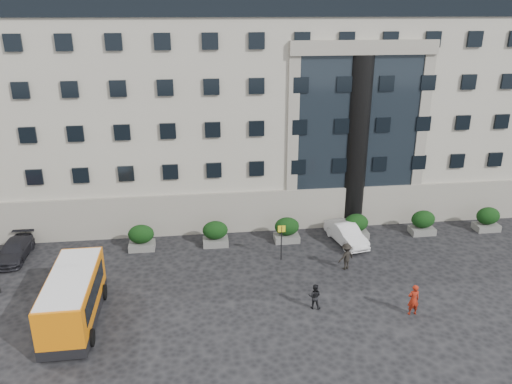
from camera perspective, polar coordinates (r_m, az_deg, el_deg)
ground at (r=29.49m, az=-6.24°, el=-12.87°), size 120.00×120.00×0.00m
civic_building at (r=47.62m, az=0.08°, el=11.78°), size 44.00×24.00×18.00m
entrance_column at (r=38.22m, az=11.35°, el=5.41°), size 1.80×1.80×13.00m
hedge_a at (r=36.10m, az=-12.97°, el=-5.06°), size 1.80×1.26×1.84m
hedge_b at (r=35.89m, az=-4.67°, el=-4.72°), size 1.80×1.26×1.84m
hedge_c at (r=36.43m, az=3.54°, el=-4.29°), size 1.80×1.26×1.84m
hedge_d at (r=37.69m, az=11.36°, el=-3.80°), size 1.80×1.26×1.84m
hedge_e at (r=39.60m, az=18.53°, el=-3.29°), size 1.80×1.26×1.84m
hedge_f at (r=42.07m, az=24.95°, el=-2.79°), size 1.80×1.26×1.84m
bus_stop_sign at (r=33.45m, az=2.93°, el=-5.12°), size 0.50×0.08×2.52m
minibus at (r=28.91m, az=-20.19°, el=-11.21°), size 2.66×6.85×2.85m
red_truck at (r=47.67m, az=-24.06°, el=0.57°), size 2.71×5.24×2.74m
parked_car_c at (r=37.81m, az=-25.87°, el=-6.00°), size 1.81×4.34×1.25m
white_taxi at (r=36.80m, az=10.27°, el=-4.70°), size 2.36×4.58×1.44m
pedestrian_a at (r=29.51m, az=17.55°, el=-11.66°), size 0.69×0.47×1.85m
pedestrian_b at (r=28.98m, az=6.72°, el=-11.75°), size 0.90×0.80×1.53m
pedestrian_c at (r=33.19m, az=10.26°, el=-7.25°), size 1.35×1.11×1.81m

